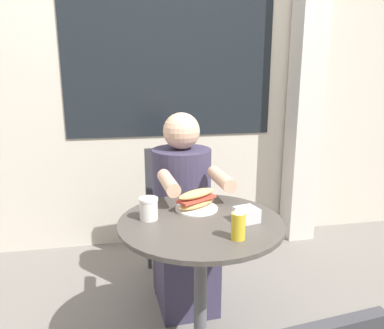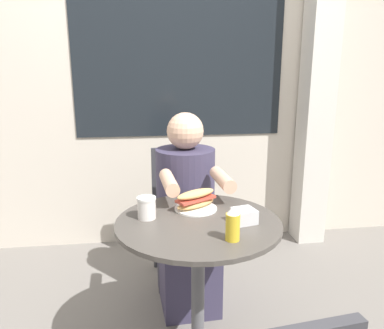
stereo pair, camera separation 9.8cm
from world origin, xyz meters
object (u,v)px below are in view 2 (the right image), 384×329
at_px(drink_cup, 147,208).
at_px(seated_diner, 187,224).
at_px(condiment_bottle, 233,224).
at_px(cafe_table, 198,262).
at_px(sandwich_on_plate, 196,201).
at_px(diner_chair, 179,200).

bearing_deg(drink_cup, seated_diner, 64.29).
height_order(seated_diner, condiment_bottle, seated_diner).
xyz_separation_m(cafe_table, drink_cup, (-0.22, 0.06, 0.25)).
xyz_separation_m(sandwich_on_plate, drink_cup, (-0.23, -0.08, 0.01)).
relative_size(seated_diner, sandwich_on_plate, 5.39).
distance_m(seated_diner, condiment_bottle, 0.81).
relative_size(seated_diner, condiment_bottle, 8.39).
distance_m(diner_chair, seated_diner, 0.35).
relative_size(cafe_table, condiment_bottle, 5.44).
relative_size(sandwich_on_plate, condiment_bottle, 1.56).
bearing_deg(condiment_bottle, sandwich_on_plate, 105.18).
bearing_deg(diner_chair, condiment_bottle, 91.53).
xyz_separation_m(diner_chair, drink_cup, (-0.23, -0.83, 0.27)).
height_order(cafe_table, drink_cup, drink_cup).
relative_size(cafe_table, drink_cup, 7.67).
height_order(seated_diner, sandwich_on_plate, seated_diner).
xyz_separation_m(sandwich_on_plate, condiment_bottle, (0.09, -0.34, 0.03)).
height_order(diner_chair, drink_cup, diner_chair).
bearing_deg(condiment_bottle, drink_cup, 140.76).
xyz_separation_m(diner_chair, seated_diner, (0.01, -0.35, -0.02)).
bearing_deg(seated_diner, sandwich_on_plate, 85.86).
relative_size(diner_chair, seated_diner, 0.76).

